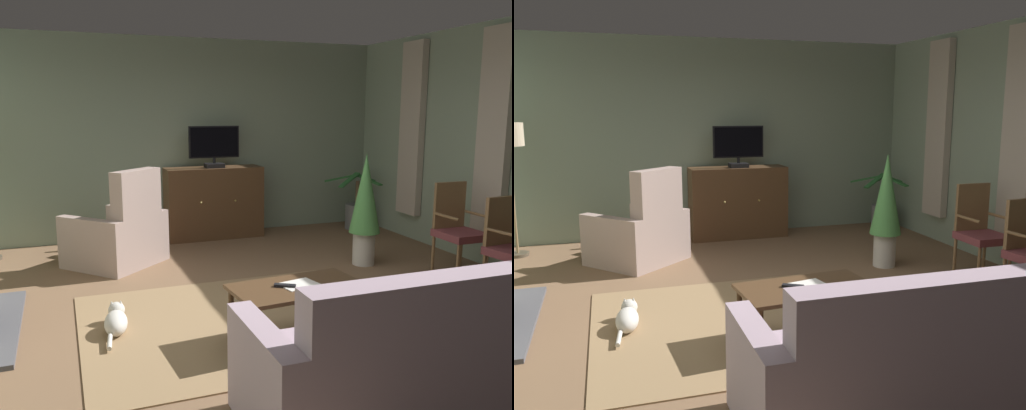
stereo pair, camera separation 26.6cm
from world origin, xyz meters
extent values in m
cube|color=brown|center=(0.00, 0.00, -0.02)|extent=(6.55, 6.92, 0.04)
cube|color=gray|center=(0.00, 3.21, 1.40)|extent=(6.55, 0.10, 2.81)
cube|color=#B2A393|center=(2.91, 0.33, 1.54)|extent=(0.10, 0.44, 2.36)
cube|color=#B2A393|center=(2.91, 1.83, 1.54)|extent=(0.10, 0.44, 2.36)
cube|color=#8E704C|center=(-0.32, -0.24, 0.01)|extent=(2.62, 2.20, 0.01)
cube|color=#352315|center=(0.36, 2.86, 0.03)|extent=(1.31, 0.38, 0.06)
cube|color=#4C331E|center=(0.36, 2.86, 0.50)|extent=(1.37, 0.44, 1.01)
sphere|color=tan|center=(0.11, 2.62, 0.56)|extent=(0.03, 0.03, 0.03)
sphere|color=tan|center=(0.60, 2.62, 0.56)|extent=(0.03, 0.03, 0.03)
cube|color=black|center=(0.36, 2.81, 1.04)|extent=(0.26, 0.20, 0.06)
cylinder|color=black|center=(0.36, 2.81, 1.11)|extent=(0.04, 0.04, 0.08)
cube|color=black|center=(0.36, 2.81, 1.37)|extent=(0.72, 0.05, 0.44)
cube|color=black|center=(0.36, 2.78, 1.37)|extent=(0.68, 0.01, 0.40)
cube|color=#4C331E|center=(0.03, -0.74, 0.43)|extent=(1.10, 0.66, 0.03)
cylinder|color=#4C331E|center=(0.48, -0.46, 0.21)|extent=(0.04, 0.04, 0.42)
cylinder|color=#4C331E|center=(-0.47, -0.54, 0.21)|extent=(0.04, 0.04, 0.42)
cylinder|color=#4C331E|center=(0.52, -0.93, 0.21)|extent=(0.04, 0.04, 0.42)
cylinder|color=#4C331E|center=(-0.43, -1.01, 0.21)|extent=(0.04, 0.04, 0.42)
cube|color=black|center=(-0.08, -0.73, 0.46)|extent=(0.17, 0.13, 0.02)
cube|color=silver|center=(0.04, -0.72, 0.45)|extent=(0.34, 0.28, 0.01)
cube|color=#AD93A3|center=(0.22, -1.89, 0.22)|extent=(1.71, 0.86, 0.44)
cube|color=#AD93A3|center=(0.22, -2.22, 0.70)|extent=(1.71, 0.20, 0.52)
cube|color=#AD93A3|center=(-0.71, -1.89, 0.33)|extent=(0.15, 0.86, 0.66)
cube|color=slate|center=(0.40, -2.02, 0.56)|extent=(0.37, 0.16, 0.36)
cube|color=#A3897F|center=(-1.12, 1.97, 0.21)|extent=(1.10, 1.11, 0.42)
cube|color=#A3897F|center=(-0.88, 1.71, 0.78)|extent=(0.62, 0.59, 0.73)
cube|color=#A3897F|center=(-1.42, 1.70, 0.31)|extent=(0.69, 0.74, 0.62)
cube|color=#A3897F|center=(-0.82, 2.24, 0.31)|extent=(0.69, 0.74, 0.62)
cube|color=olive|center=(2.42, -0.37, 0.71)|extent=(0.46, 0.08, 0.52)
cylinder|color=olive|center=(2.21, -0.40, 0.21)|extent=(0.04, 0.04, 0.41)
cylinder|color=olive|center=(2.22, -0.59, 0.67)|extent=(0.07, 0.35, 0.03)
cube|color=brown|center=(2.44, 0.21, 0.45)|extent=(0.45, 0.47, 0.08)
cube|color=olive|center=(2.44, 0.43, 0.73)|extent=(0.41, 0.04, 0.56)
cylinder|color=olive|center=(2.25, 0.01, 0.21)|extent=(0.04, 0.04, 0.41)
cylinder|color=olive|center=(2.64, 0.01, 0.21)|extent=(0.04, 0.04, 0.41)
cylinder|color=olive|center=(2.25, 0.42, 0.21)|extent=(0.04, 0.04, 0.41)
cylinder|color=olive|center=(2.64, 0.42, 0.21)|extent=(0.04, 0.04, 0.41)
cylinder|color=olive|center=(2.65, 0.21, 0.67)|extent=(0.03, 0.38, 0.03)
cylinder|color=olive|center=(2.24, 0.21, 0.67)|extent=(0.03, 0.38, 0.03)
cylinder|color=beige|center=(1.65, 0.92, 0.19)|extent=(0.26, 0.26, 0.39)
cone|color=#4C8E47|center=(1.65, 0.92, 0.86)|extent=(0.36, 0.36, 0.94)
cylinder|color=slate|center=(2.57, 2.63, 0.19)|extent=(0.35, 0.35, 0.38)
cylinder|color=brown|center=(2.57, 2.63, 0.56)|extent=(0.06, 0.06, 0.36)
cube|color=#2D6B33|center=(2.73, 2.66, 0.78)|extent=(0.32, 0.12, 0.12)
cube|color=#2D6B33|center=(2.60, 2.81, 0.78)|extent=(0.13, 0.34, 0.15)
cube|color=#2D6B33|center=(2.35, 2.76, 0.78)|extent=(0.47, 0.32, 0.13)
cube|color=#2D6B33|center=(2.35, 2.52, 0.78)|extent=(0.46, 0.30, 0.18)
cube|color=#2D6B33|center=(2.62, 2.40, 0.78)|extent=(0.18, 0.48, 0.11)
ellipsoid|color=beige|center=(-1.33, -0.13, 0.09)|extent=(0.23, 0.37, 0.19)
sphere|color=beige|center=(-1.30, 0.09, 0.12)|extent=(0.14, 0.14, 0.14)
cone|color=beige|center=(-1.34, 0.10, 0.19)|extent=(0.04, 0.04, 0.04)
cone|color=beige|center=(-1.26, 0.09, 0.19)|extent=(0.04, 0.04, 0.04)
cylinder|color=beige|center=(-1.40, -0.39, 0.06)|extent=(0.06, 0.22, 0.05)
camera|label=1|loc=(-1.68, -4.42, 1.83)|focal=37.60mm
camera|label=2|loc=(-1.43, -4.50, 1.83)|focal=37.60mm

